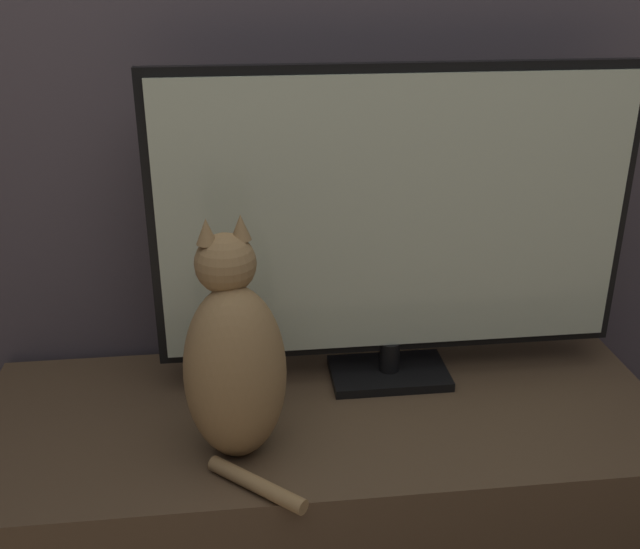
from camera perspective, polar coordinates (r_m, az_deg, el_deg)
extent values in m
cube|color=brown|center=(1.68, 0.28, -16.34)|extent=(1.40, 0.55, 0.43)
cube|color=black|center=(1.66, 5.27, -7.50)|extent=(0.26, 0.15, 0.02)
cylinder|color=black|center=(1.64, 5.32, -6.19)|extent=(0.04, 0.04, 0.07)
cube|color=black|center=(1.52, 5.71, 4.43)|extent=(0.98, 0.02, 0.60)
cube|color=beige|center=(1.50, 5.82, 4.26)|extent=(0.94, 0.01, 0.57)
ellipsoid|color=#997547|center=(1.36, -6.47, -7.48)|extent=(0.22, 0.20, 0.34)
ellipsoid|color=black|center=(1.42, -7.04, -6.88)|extent=(0.11, 0.08, 0.19)
sphere|color=#997547|center=(1.29, -7.22, 0.84)|extent=(0.13, 0.13, 0.11)
cone|color=#997547|center=(1.27, -8.67, 3.28)|extent=(0.04, 0.04, 0.04)
cone|color=#997547|center=(1.28, -6.07, 3.62)|extent=(0.04, 0.04, 0.04)
cylinder|color=#997547|center=(1.35, -4.86, -15.65)|extent=(0.17, 0.16, 0.03)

